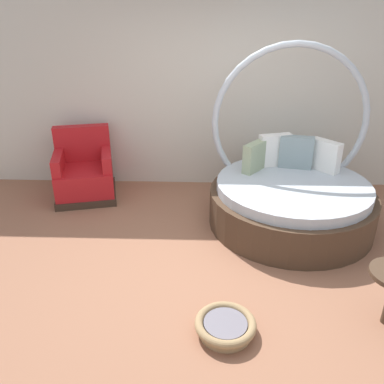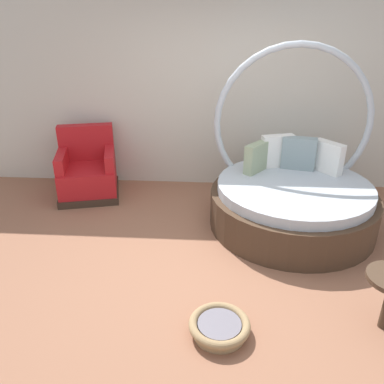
% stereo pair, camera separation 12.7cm
% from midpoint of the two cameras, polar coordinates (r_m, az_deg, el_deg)
% --- Properties ---
extents(ground_plane, '(8.00, 8.00, 0.02)m').
position_cam_midpoint_polar(ground_plane, '(4.16, 3.03, -10.89)').
color(ground_plane, '#936047').
extents(back_wall, '(8.00, 0.12, 2.79)m').
position_cam_midpoint_polar(back_wall, '(5.66, 3.05, 14.65)').
color(back_wall, beige).
rests_on(back_wall, ground_plane).
extents(round_daybed, '(1.97, 1.97, 2.10)m').
position_cam_midpoint_polar(round_daybed, '(4.93, 13.38, -0.01)').
color(round_daybed, '#473323').
rests_on(round_daybed, ground_plane).
extents(red_armchair, '(0.96, 0.96, 0.94)m').
position_cam_midpoint_polar(red_armchair, '(5.70, -15.89, 2.59)').
color(red_armchair, '#38281E').
rests_on(red_armchair, ground_plane).
extents(pet_basket, '(0.51, 0.51, 0.13)m').
position_cam_midpoint_polar(pet_basket, '(3.42, 3.74, -18.82)').
color(pet_basket, '#9E7F56').
rests_on(pet_basket, ground_plane).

